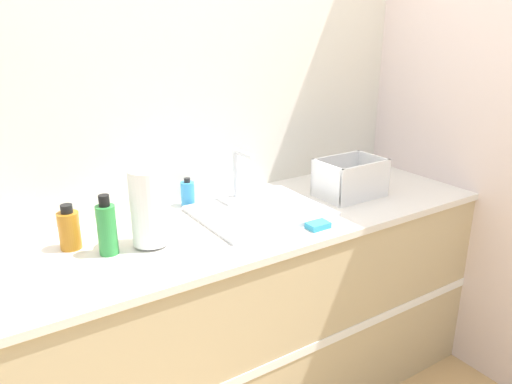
# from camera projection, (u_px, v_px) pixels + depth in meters

# --- Properties ---
(wall_back) EXTENTS (4.59, 0.06, 2.60)m
(wall_back) POSITION_uv_depth(u_px,v_px,m) (201.00, 114.00, 2.24)
(wall_back) COLOR beige
(wall_back) RESTS_ON ground_plane
(wall_right) EXTENTS (0.06, 2.67, 2.60)m
(wall_right) POSITION_uv_depth(u_px,v_px,m) (432.00, 103.00, 2.53)
(wall_right) COLOR silver
(wall_right) RESTS_ON ground_plane
(counter_cabinet) EXTENTS (2.21, 0.70, 0.92)m
(counter_cabinet) POSITION_uv_depth(u_px,v_px,m) (246.00, 314.00, 2.23)
(counter_cabinet) COLOR tan
(counter_cabinet) RESTS_ON ground_plane
(sink) EXTENTS (0.52, 0.43, 0.24)m
(sink) POSITION_uv_depth(u_px,v_px,m) (259.00, 210.00, 2.13)
(sink) COLOR silver
(sink) RESTS_ON counter_cabinet
(paper_towel_roll) EXTENTS (0.13, 0.13, 0.29)m
(paper_towel_roll) POSITION_uv_depth(u_px,v_px,m) (149.00, 208.00, 1.78)
(paper_towel_roll) COLOR #4C4C51
(paper_towel_roll) RESTS_ON counter_cabinet
(dish_rack) EXTENTS (0.30, 0.21, 0.18)m
(dish_rack) POSITION_uv_depth(u_px,v_px,m) (350.00, 181.00, 2.32)
(dish_rack) COLOR white
(dish_rack) RESTS_ON counter_cabinet
(bottle_green) EXTENTS (0.07, 0.07, 0.22)m
(bottle_green) POSITION_uv_depth(u_px,v_px,m) (107.00, 228.00, 1.74)
(bottle_green) COLOR #2D8C3D
(bottle_green) RESTS_ON counter_cabinet
(bottle_amber) EXTENTS (0.08, 0.08, 0.17)m
(bottle_amber) POSITION_uv_depth(u_px,v_px,m) (69.00, 229.00, 1.78)
(bottle_amber) COLOR #B26B19
(bottle_amber) RESTS_ON counter_cabinet
(soap_dispenser) EXTENTS (0.06, 0.06, 0.13)m
(soap_dispenser) POSITION_uv_depth(u_px,v_px,m) (188.00, 193.00, 2.20)
(soap_dispenser) COLOR #338CCC
(soap_dispenser) RESTS_ON counter_cabinet
(sponge) EXTENTS (0.09, 0.06, 0.02)m
(sponge) POSITION_uv_depth(u_px,v_px,m) (318.00, 225.00, 1.97)
(sponge) COLOR #3399BF
(sponge) RESTS_ON counter_cabinet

